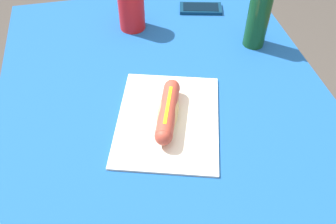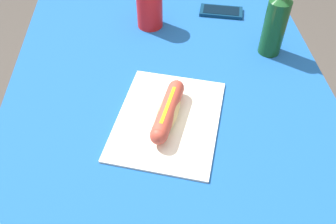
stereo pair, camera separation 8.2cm
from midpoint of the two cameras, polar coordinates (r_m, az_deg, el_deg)
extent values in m
cylinder|color=brown|center=(1.61, 6.62, 4.57)|extent=(0.07, 0.07, 0.74)
cylinder|color=brown|center=(1.57, -17.00, 1.17)|extent=(0.07, 0.07, 0.74)
cube|color=brown|center=(0.93, -2.24, -1.06)|extent=(1.17, 0.82, 0.03)
cube|color=#19519E|center=(0.92, -2.27, -0.34)|extent=(1.23, 0.88, 0.00)
cube|color=silver|center=(0.90, -2.60, -1.31)|extent=(0.38, 0.33, 0.01)
ellipsoid|color=#DBB26B|center=(0.88, -2.66, -0.14)|extent=(0.16, 0.10, 0.05)
cylinder|color=#B24233|center=(0.87, -2.67, 0.12)|extent=(0.17, 0.09, 0.04)
sphere|color=#B24233|center=(0.93, -1.88, 3.78)|extent=(0.04, 0.04, 0.04)
sphere|color=#B24233|center=(0.82, -3.57, -4.04)|extent=(0.04, 0.04, 0.04)
cube|color=yellow|center=(0.86, -2.72, 0.99)|extent=(0.12, 0.05, 0.00)
cube|color=#0A2D4C|center=(1.30, 3.33, 15.97)|extent=(0.10, 0.16, 0.01)
cube|color=black|center=(1.30, 3.34, 16.21)|extent=(0.08, 0.13, 0.00)
cylinder|color=#14471E|center=(1.11, 11.93, 13.95)|extent=(0.06, 0.06, 0.17)
cylinder|color=red|center=(1.18, -7.86, 15.88)|extent=(0.08, 0.08, 0.14)
camera|label=1|loc=(0.04, -92.67, -2.84)|focal=38.54mm
camera|label=2|loc=(0.04, 87.33, 2.84)|focal=38.54mm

